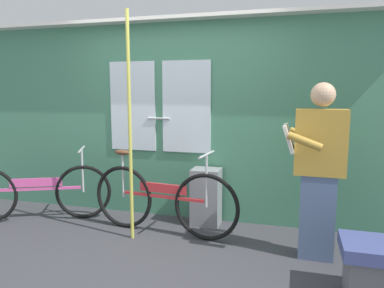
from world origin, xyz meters
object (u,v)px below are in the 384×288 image
Objects in this scene: handrail_pole at (130,128)px; trash_bin_by_wall at (206,197)px; bicycle_near_door at (36,192)px; bicycle_leaning_behind at (162,200)px; passenger_reading_newspaper at (318,168)px.

trash_bin_by_wall is at bearing 42.33° from handrail_pole.
handrail_pole reaches higher than bicycle_near_door.
bicycle_near_door is 0.94× the size of bicycle_leaning_behind.
bicycle_leaning_behind is at bearing -4.65° from passenger_reading_newspaper.
handrail_pole is at bearing -137.67° from trash_bin_by_wall.
handrail_pole reaches higher than trash_bin_by_wall.
passenger_reading_newspaper reaches higher than bicycle_near_door.
bicycle_near_door is at bearing -1.04° from passenger_reading_newspaper.
bicycle_leaning_behind is at bearing -23.15° from bicycle_near_door.
bicycle_near_door is 0.68× the size of handrail_pole.
bicycle_near_door is 2.06m from trash_bin_by_wall.
trash_bin_by_wall is 1.24m from handrail_pole.
passenger_reading_newspaper is at bearing -0.09° from bicycle_leaning_behind.
handrail_pole is (-0.67, -0.61, 0.85)m from trash_bin_by_wall.
bicycle_leaning_behind is at bearing -135.14° from trash_bin_by_wall.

